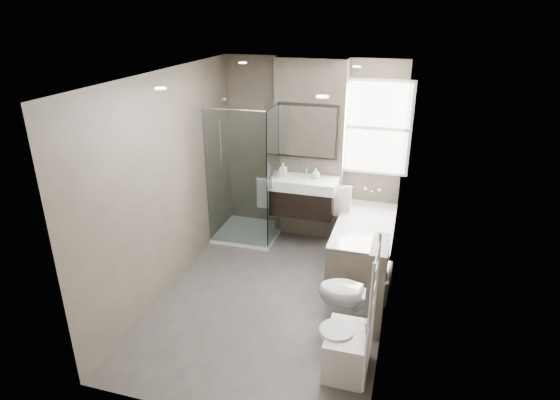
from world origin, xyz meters
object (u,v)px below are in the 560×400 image
at_px(vanity, 303,196).
at_px(toilet, 353,294).
at_px(bidet, 346,350).
at_px(bathtub, 364,241).

distance_m(vanity, toilet, 2.01).
bearing_deg(bidet, toilet, 93.50).
bearing_deg(bathtub, vanity, 160.63).
xyz_separation_m(bathtub, bidet, (0.09, -2.12, -0.09)).
bearing_deg(toilet, vanity, -148.68).
relative_size(vanity, bathtub, 0.59).
bearing_deg(vanity, bathtub, -19.37).
xyz_separation_m(toilet, bidet, (0.04, -0.72, -0.15)).
distance_m(toilet, bidet, 0.73).
height_order(bathtub, toilet, toilet).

